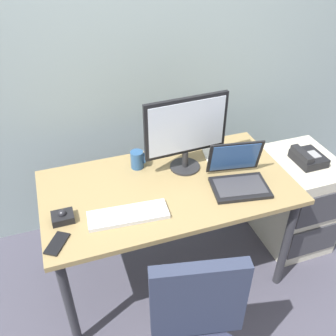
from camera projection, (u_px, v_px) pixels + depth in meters
ground_plane at (168, 269)px, 2.56m from camera, size 8.00×8.00×0.00m
back_wall at (129, 30)px, 2.29m from camera, size 6.00×0.10×2.80m
desk at (168, 196)px, 2.17m from camera, size 1.42×0.76×0.74m
file_cabinet at (295, 201)px, 2.62m from camera, size 0.42×0.53×0.68m
desk_phone at (308, 158)px, 2.38m from camera, size 0.17×0.20×0.09m
monitor_main at (186, 130)px, 2.11m from camera, size 0.50×0.18×0.46m
keyboard at (128, 215)px, 1.91m from camera, size 0.42×0.17×0.03m
laptop at (238, 176)px, 2.11m from camera, size 0.35×0.32×0.24m
trackball_mouse at (63, 217)px, 1.88m from camera, size 0.11×0.09×0.07m
coffee_mug at (138, 159)px, 2.24m from camera, size 0.09×0.08×0.11m
paper_notepad at (216, 154)px, 2.37m from camera, size 0.18×0.23×0.01m
cell_phone at (57, 244)px, 1.76m from camera, size 0.13×0.16×0.01m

